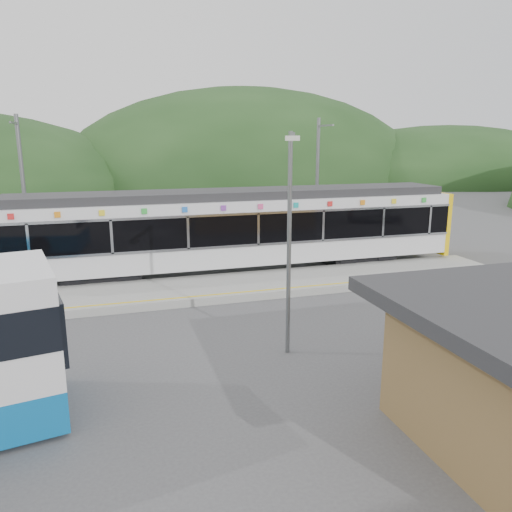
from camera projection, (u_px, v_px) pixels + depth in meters
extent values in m
plane|color=#4C4C4F|center=(226.00, 321.00, 16.74)|extent=(120.00, 120.00, 0.00)
ellipsoid|color=#1E3D19|center=(246.00, 182.00, 71.58)|extent=(52.00, 39.00, 26.00)
ellipsoid|color=#1E3D19|center=(444.00, 180.00, 74.21)|extent=(44.00, 33.00, 16.00)
cube|color=#9E9E99|center=(206.00, 289.00, 19.78)|extent=(26.00, 3.20, 0.30)
cube|color=yellow|center=(213.00, 295.00, 18.53)|extent=(26.00, 0.10, 0.01)
cube|color=black|center=(102.00, 276.00, 21.14)|extent=(3.20, 2.20, 0.56)
cube|color=black|center=(356.00, 257.00, 24.54)|extent=(3.20, 2.20, 0.56)
cube|color=silver|center=(238.00, 250.00, 22.67)|extent=(20.00, 2.90, 0.92)
cube|color=black|center=(238.00, 224.00, 22.40)|extent=(20.00, 2.96, 1.45)
cube|color=silver|center=(247.00, 245.00, 21.16)|extent=(20.00, 0.05, 0.10)
cube|color=silver|center=(247.00, 214.00, 20.85)|extent=(20.00, 0.05, 0.10)
cube|color=silver|center=(238.00, 203.00, 22.18)|extent=(20.00, 2.90, 0.45)
cube|color=#2D2D30|center=(238.00, 194.00, 22.09)|extent=(19.40, 2.50, 0.36)
cube|color=yellow|center=(430.00, 221.00, 25.34)|extent=(0.24, 2.92, 3.00)
cube|color=silver|center=(28.00, 241.00, 18.59)|extent=(0.10, 0.05, 1.35)
cube|color=silver|center=(112.00, 237.00, 19.44)|extent=(0.10, 0.05, 1.35)
cube|color=silver|center=(188.00, 233.00, 20.29)|extent=(0.10, 0.05, 1.35)
cube|color=silver|center=(258.00, 229.00, 21.15)|extent=(0.10, 0.05, 1.35)
cube|color=silver|center=(323.00, 226.00, 22.00)|extent=(0.10, 0.05, 1.35)
cube|color=silver|center=(383.00, 222.00, 22.85)|extent=(0.10, 0.05, 1.35)
cube|color=silver|center=(430.00, 220.00, 23.55)|extent=(0.10, 0.05, 1.35)
cube|color=red|center=(11.00, 217.00, 18.24)|extent=(0.22, 0.04, 0.22)
cube|color=orange|center=(57.00, 215.00, 18.70)|extent=(0.22, 0.04, 0.22)
cube|color=yellow|center=(102.00, 213.00, 19.15)|extent=(0.22, 0.04, 0.22)
cube|color=green|center=(144.00, 211.00, 19.60)|extent=(0.22, 0.04, 0.22)
cube|color=blue|center=(185.00, 210.00, 20.06)|extent=(0.22, 0.04, 0.22)
cube|color=purple|center=(224.00, 208.00, 20.51)|extent=(0.22, 0.04, 0.22)
cube|color=#E54C8C|center=(261.00, 207.00, 20.97)|extent=(0.22, 0.04, 0.22)
cube|color=#19A5A5|center=(296.00, 205.00, 21.42)|extent=(0.22, 0.04, 0.22)
cube|color=red|center=(330.00, 204.00, 21.87)|extent=(0.22, 0.04, 0.22)
cube|color=orange|center=(363.00, 202.00, 22.33)|extent=(0.22, 0.04, 0.22)
cube|color=yellow|center=(394.00, 201.00, 22.78)|extent=(0.22, 0.04, 0.22)
cube|color=green|center=(424.00, 200.00, 23.23)|extent=(0.22, 0.04, 0.22)
cylinder|color=slate|center=(24.00, 196.00, 21.97)|extent=(0.18, 0.18, 7.00)
cube|color=slate|center=(14.00, 123.00, 20.52)|extent=(0.08, 1.80, 0.08)
cylinder|color=slate|center=(317.00, 187.00, 25.94)|extent=(0.18, 0.18, 7.00)
cube|color=slate|center=(325.00, 126.00, 24.49)|extent=(0.08, 1.80, 0.08)
cylinder|color=slate|center=(289.00, 247.00, 13.55)|extent=(0.12, 0.12, 6.15)
cube|color=slate|center=(297.00, 135.00, 12.45)|extent=(0.43, 1.01, 0.12)
cube|color=silver|center=(304.00, 138.00, 12.04)|extent=(0.39, 0.28, 0.12)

